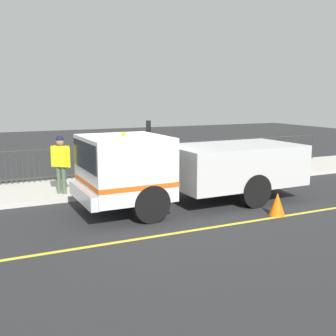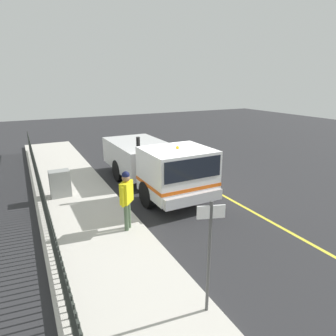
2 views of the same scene
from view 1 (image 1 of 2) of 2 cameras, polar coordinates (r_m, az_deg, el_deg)
The scene contains 8 objects.
ground_plane at distance 11.31m, azimuth -4.74°, elevation -6.04°, with size 55.46×55.46×0.00m, color #2B2B2D.
sidewalk_slab at distance 14.21m, azimuth -9.25°, elevation -2.45°, with size 2.86×25.21×0.17m, color beige.
lane_marking at distance 9.46m, azimuth -0.22°, elevation -9.24°, with size 0.12×22.69×0.01m, color yellow.
work_truck at distance 11.56m, azimuth 1.76°, elevation 0.37°, with size 2.42×6.72×2.41m.
worker_standing at distance 12.79m, azimuth -14.74°, elevation 1.30°, with size 0.50×0.53×1.78m.
iron_fence at distance 15.22m, azimuth -10.57°, elevation 1.01°, with size 0.04×21.46×1.22m.
utility_cabinet at distance 15.22m, azimuth -2.39°, elevation 0.74°, with size 0.73×0.48×1.00m, color gray.
traffic_cone at distance 11.23m, azimuth 14.96°, elevation -4.86°, with size 0.43×0.43×0.61m, color orange.
Camera 1 is at (-10.19, 3.77, 3.13)m, focal length 43.81 mm.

